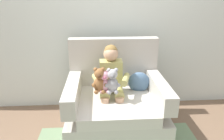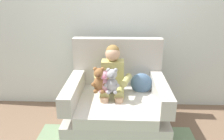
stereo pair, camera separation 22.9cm
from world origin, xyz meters
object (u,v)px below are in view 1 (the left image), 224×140
Objects in this scene: armchair at (116,104)px; plush_grey at (112,81)px; plush_pink at (104,82)px; seated_child at (111,77)px; plush_brown at (99,81)px; throw_pillow at (139,82)px.

plush_grey is (-0.05, -0.15, 0.36)m from armchair.
seated_child is at bearing 79.57° from plush_pink.
seated_child reaches higher than plush_brown.
plush_brown is at bearing -135.29° from seated_child.
plush_grey is at bearing 3.80° from plush_pink.
seated_child is 0.38m from throw_pillow.
throw_pillow is at bearing 18.96° from plush_grey.
armchair is 0.34m from seated_child.
armchair is at bearing 52.19° from plush_grey.
plush_grey is at bearing -107.59° from armchair.
plush_pink is 0.06m from plush_brown.
plush_brown is 1.10× the size of throw_pillow.
throw_pillow is (0.43, 0.26, -0.13)m from plush_pink.
plush_pink reaches higher than throw_pillow.
throw_pillow is (0.35, 0.10, -0.11)m from seated_child.
armchair is 3.87× the size of plush_brown.
plush_pink is (-0.13, -0.14, 0.35)m from armchair.
armchair is at bearing 61.90° from plush_pink.
armchair is 0.40m from plush_pink.
armchair is 1.35× the size of seated_child.
plush_pink is (-0.08, -0.16, 0.02)m from seated_child.
armchair reaches higher than seated_child.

